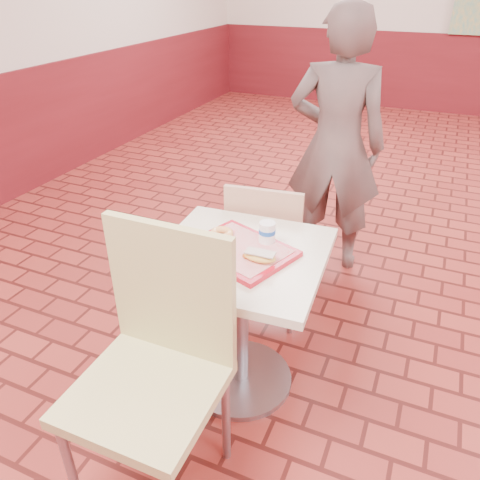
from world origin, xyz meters
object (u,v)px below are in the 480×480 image
at_px(chair_main_front, 157,357).
at_px(chair_main_back, 267,246).
at_px(serving_tray, 240,250).
at_px(ring_donut, 222,233).
at_px(customer, 336,146).
at_px(long_john_donut, 259,257).
at_px(main_table, 240,299).
at_px(paper_cup, 267,232).

distance_m(chair_main_front, chair_main_back, 1.01).
relative_size(chair_main_back, serving_tray, 2.07).
xyz_separation_m(chair_main_back, ring_donut, (-0.04, -0.44, 0.30)).
bearing_deg(ring_donut, customer, 80.47).
bearing_deg(serving_tray, long_john_donut, -29.74).
bearing_deg(chair_main_back, main_table, 90.35).
bearing_deg(customer, long_john_donut, 83.70).
xyz_separation_m(chair_main_back, long_john_donut, (0.17, -0.56, 0.30)).
bearing_deg(ring_donut, main_table, -25.57).
bearing_deg(serving_tray, customer, 85.70).
relative_size(ring_donut, long_john_donut, 0.73).
distance_m(chair_main_front, long_john_donut, 0.53).
distance_m(chair_main_back, paper_cup, 0.54).
height_order(serving_tray, ring_donut, ring_donut).
relative_size(chair_main_back, ring_donut, 8.35).
distance_m(customer, serving_tray, 1.24).
bearing_deg(chair_main_front, long_john_donut, 66.07).
bearing_deg(main_table, paper_cup, 48.70).
bearing_deg(chair_main_front, ring_donut, 91.32).
height_order(main_table, chair_main_back, chair_main_back).
distance_m(main_table, long_john_donut, 0.30).
distance_m(chair_main_front, customer, 1.77).
height_order(chair_main_back, ring_donut, chair_main_back).
bearing_deg(long_john_donut, ring_donut, 152.30).
relative_size(customer, ring_donut, 16.09).
relative_size(chair_main_front, customer, 0.64).
xyz_separation_m(chair_main_back, paper_cup, (0.14, -0.40, 0.32)).
height_order(chair_main_front, paper_cup, chair_main_front).
bearing_deg(paper_cup, ring_donut, -167.50).
distance_m(ring_donut, long_john_donut, 0.24).
bearing_deg(long_john_donut, customer, 90.61).
height_order(main_table, customer, customer).
distance_m(long_john_donut, paper_cup, 0.16).
distance_m(chair_main_front, paper_cup, 0.66).
bearing_deg(serving_tray, paper_cup, 48.70).
relative_size(chair_main_back, long_john_donut, 6.07).
height_order(chair_main_back, customer, customer).
relative_size(main_table, customer, 0.45).
distance_m(main_table, chair_main_back, 0.50).
bearing_deg(long_john_donut, chair_main_front, -113.42).
height_order(chair_main_front, customer, customer).
distance_m(serving_tray, ring_donut, 0.12).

